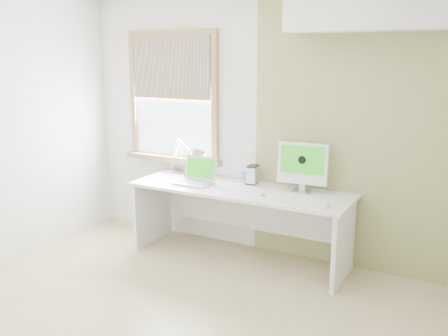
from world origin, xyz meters
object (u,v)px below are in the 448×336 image
Objects in this scene: desk_lamp at (192,159)px; laptop at (197,177)px; external_drive at (253,175)px; desk at (242,206)px; imac at (303,165)px.

desk_lamp is 0.28m from laptop.
external_drive is (0.51, 0.24, 0.03)m from laptop.
desk_lamp is at bearing 171.18° from desk.
external_drive is at bearing 175.09° from imac.
external_drive is (0.68, 0.07, -0.11)m from desk_lamp.
imac is (0.54, -0.05, 0.17)m from external_drive.
laptop is (-0.47, -0.08, 0.26)m from desk.
external_drive is (0.04, 0.16, 0.29)m from desk.
desk_lamp reaches higher than desk.
desk is 4.56× the size of imac.
desk_lamp is 0.69m from external_drive.
laptop is at bearing -169.32° from imac.
laptop is (0.17, -0.18, -0.13)m from desk_lamp.
imac is (1.22, 0.02, 0.06)m from desk_lamp.
imac reaches higher than desk_lamp.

